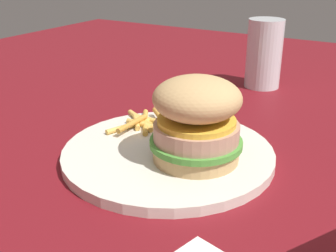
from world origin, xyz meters
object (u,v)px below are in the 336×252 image
at_px(plate, 168,153).
at_px(sandwich, 197,120).
at_px(fries_pile, 144,122).
at_px(drink_glass, 264,57).

xyz_separation_m(plate, sandwich, (0.01, 0.04, 0.05)).
bearing_deg(fries_pile, drink_glass, 167.51).
bearing_deg(drink_glass, fries_pile, -12.49).
height_order(plate, fries_pile, fries_pile).
xyz_separation_m(fries_pile, drink_glass, (-0.29, 0.06, 0.04)).
relative_size(plate, fries_pile, 2.49).
bearing_deg(plate, drink_glass, -179.64).
relative_size(sandwich, fries_pile, 1.03).
bearing_deg(drink_glass, plate, 0.36).
height_order(plate, drink_glass, drink_glass).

